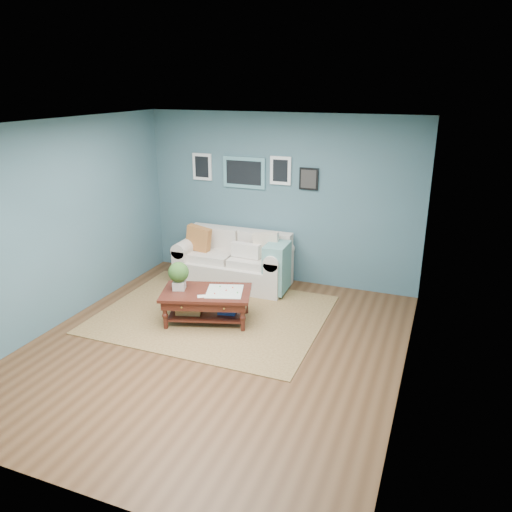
% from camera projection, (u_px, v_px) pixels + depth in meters
% --- Properties ---
extents(room_shell, '(5.00, 5.02, 2.70)m').
position_uv_depth(room_shell, '(212.00, 242.00, 5.82)').
color(room_shell, brown).
rests_on(room_shell, ground).
extents(area_rug, '(3.08, 2.46, 0.01)m').
position_uv_depth(area_rug, '(213.00, 314.00, 7.09)').
color(area_rug, brown).
rests_on(area_rug, ground).
extents(loveseat, '(1.85, 0.84, 0.95)m').
position_uv_depth(loveseat, '(239.00, 262.00, 8.05)').
color(loveseat, beige).
rests_on(loveseat, ground).
extents(coffee_table, '(1.35, 1.03, 0.84)m').
position_uv_depth(coffee_table, '(202.00, 296.00, 6.79)').
color(coffee_table, '#391310').
rests_on(coffee_table, ground).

